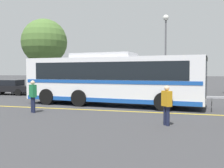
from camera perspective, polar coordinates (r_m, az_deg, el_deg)
name	(u,v)px	position (r m, az deg, el deg)	size (l,w,h in m)	color
ground_plane	(131,105)	(16.34, 4.26, -4.64)	(220.00, 220.00, 0.00)	#38383A
lane_strip_0	(101,110)	(14.21, -2.40, -5.73)	(0.20, 30.96, 0.01)	gold
curb_strip	(132,95)	(22.28, 4.29, -2.47)	(38.96, 0.36, 0.15)	#99999E
transit_bus	(112,78)	(16.17, -0.04, 1.25)	(11.45, 3.61, 3.22)	white
parked_car_0	(10,87)	(25.47, -21.28, -0.63)	(4.46, 1.95, 1.34)	black
parked_car_1	(74,88)	(21.80, -8.31, -0.79)	(4.81, 2.22, 1.53)	#9E9EA3
pedestrian_1	(33,94)	(13.90, -16.84, -2.19)	(0.47, 0.40, 1.64)	#191E38
pedestrian_2	(167,103)	(10.36, 11.81, -4.09)	(0.44, 0.46, 1.55)	#191E38
street_lamp	(166,38)	(23.27, 11.61, 9.77)	(0.50, 0.50, 6.95)	#59595E
tree_1	(44,42)	(28.71, -14.50, 8.87)	(4.76, 4.76, 7.59)	#513823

